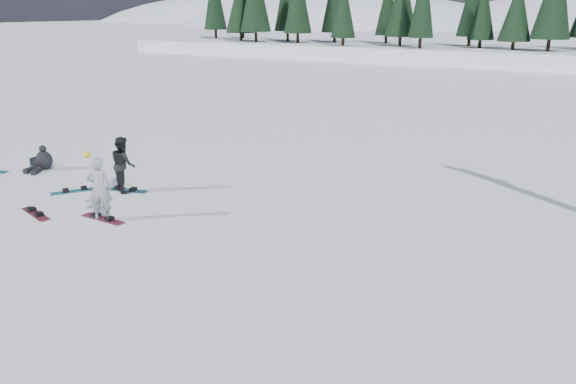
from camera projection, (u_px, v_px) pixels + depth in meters
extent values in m
plane|color=white|center=(92.00, 210.00, 16.51)|extent=(420.00, 420.00, 0.00)
cube|color=white|center=(484.00, 71.00, 62.06)|extent=(90.00, 14.00, 5.00)
ellipsoid|color=white|center=(342.00, 67.00, 193.87)|extent=(143.00, 110.00, 49.50)
ellipsoid|color=white|center=(241.00, 53.00, 260.28)|extent=(169.00, 130.00, 52.00)
cone|color=black|center=(208.00, 11.00, 78.19)|extent=(3.20, 3.20, 7.50)
cone|color=black|center=(227.00, 11.00, 76.68)|extent=(3.20, 3.20, 7.50)
cone|color=black|center=(246.00, 11.00, 75.17)|extent=(3.20, 3.20, 7.50)
cone|color=black|center=(266.00, 11.00, 73.67)|extent=(3.20, 3.20, 7.50)
cone|color=black|center=(287.00, 11.00, 72.16)|extent=(3.20, 3.20, 7.50)
cone|color=black|center=(308.00, 11.00, 70.65)|extent=(3.20, 3.20, 7.50)
cone|color=black|center=(331.00, 12.00, 69.15)|extent=(3.20, 3.20, 7.50)
cone|color=black|center=(355.00, 12.00, 67.64)|extent=(3.20, 3.20, 7.50)
cone|color=black|center=(379.00, 12.00, 66.13)|extent=(3.20, 3.20, 7.50)
cone|color=black|center=(405.00, 12.00, 64.63)|extent=(3.20, 3.20, 7.50)
cone|color=black|center=(432.00, 12.00, 63.12)|extent=(3.20, 3.20, 7.50)
cone|color=black|center=(461.00, 12.00, 61.61)|extent=(3.20, 3.20, 7.50)
cone|color=black|center=(491.00, 12.00, 60.11)|extent=(3.20, 3.20, 7.50)
cone|color=black|center=(522.00, 12.00, 58.60)|extent=(3.20, 3.20, 7.50)
cone|color=black|center=(555.00, 12.00, 57.10)|extent=(3.20, 3.20, 7.50)
imported|color=#A4A5A9|center=(99.00, 189.00, 15.46)|extent=(0.79, 0.71, 1.82)
sphere|color=yellow|center=(87.00, 155.00, 15.16)|extent=(0.18, 0.18, 0.18)
imported|color=black|center=(123.00, 164.00, 17.95)|extent=(1.10, 1.03, 1.79)
ellipsoid|color=black|center=(44.00, 160.00, 20.52)|extent=(0.81, 0.75, 0.68)
sphere|color=black|center=(43.00, 149.00, 20.39)|extent=(0.26, 0.26, 0.26)
cube|color=black|center=(37.00, 171.00, 20.13)|extent=(0.45, 0.60, 0.17)
cube|color=black|center=(31.00, 170.00, 20.29)|extent=(0.31, 0.62, 0.17)
cube|color=black|center=(37.00, 162.00, 21.09)|extent=(0.47, 0.33, 0.30)
cube|color=maroon|center=(103.00, 219.00, 15.74)|extent=(1.51, 0.33, 0.03)
cube|color=#186C88|center=(126.00, 190.00, 18.22)|extent=(1.52, 0.64, 0.03)
cube|color=maroon|center=(36.00, 214.00, 16.14)|extent=(1.52, 0.70, 0.03)
cube|color=teal|center=(75.00, 191.00, 18.14)|extent=(1.06, 1.41, 0.03)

